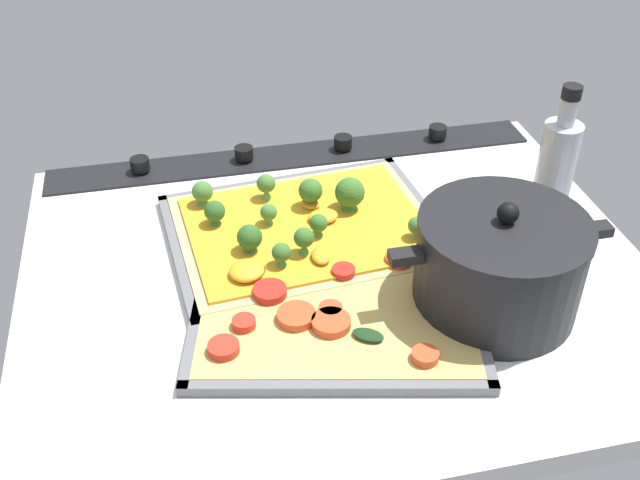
% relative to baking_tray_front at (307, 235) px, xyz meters
% --- Properties ---
extents(ground_plane, '(0.77, 0.64, 0.03)m').
position_rel_baking_tray_front_xyz_m(ground_plane, '(-0.02, 0.07, -0.02)').
color(ground_plane, white).
extents(stove_control_panel, '(0.74, 0.07, 0.03)m').
position_rel_baking_tray_front_xyz_m(stove_control_panel, '(-0.02, -0.21, 0.00)').
color(stove_control_panel, black).
rests_on(stove_control_panel, ground_plane).
extents(baking_tray_front, '(0.37, 0.31, 0.01)m').
position_rel_baking_tray_front_xyz_m(baking_tray_front, '(0.00, 0.00, 0.00)').
color(baking_tray_front, slate).
rests_on(baking_tray_front, ground_plane).
extents(broccoli_pizza, '(0.35, 0.28, 0.06)m').
position_rel_baking_tray_front_xyz_m(broccoli_pizza, '(0.00, -0.00, 0.01)').
color(broccoli_pizza, tan).
rests_on(broccoli_pizza, baking_tray_front).
extents(baking_tray_back, '(0.37, 0.31, 0.01)m').
position_rel_baking_tray_front_xyz_m(baking_tray_back, '(-0.00, 0.16, 0.00)').
color(baking_tray_back, slate).
rests_on(baking_tray_back, ground_plane).
extents(veggie_pizza_back, '(0.34, 0.28, 0.02)m').
position_rel_baking_tray_front_xyz_m(veggie_pizza_back, '(0.00, 0.16, 0.01)').
color(veggie_pizza_back, tan).
rests_on(veggie_pizza_back, baking_tray_back).
extents(cooking_pot, '(0.26, 0.19, 0.14)m').
position_rel_baking_tray_front_xyz_m(cooking_pot, '(-0.18, 0.18, 0.06)').
color(cooking_pot, black).
rests_on(cooking_pot, ground_plane).
extents(oil_bottle, '(0.05, 0.05, 0.21)m').
position_rel_baking_tray_front_xyz_m(oil_bottle, '(-0.31, 0.05, 0.08)').
color(oil_bottle, '#B7BCC6').
rests_on(oil_bottle, ground_plane).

